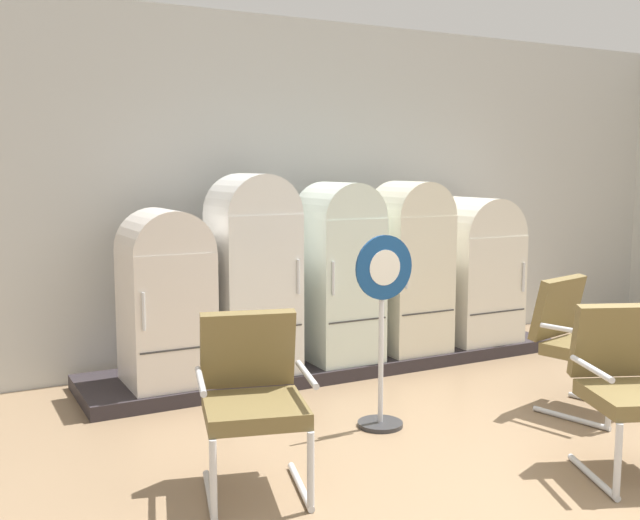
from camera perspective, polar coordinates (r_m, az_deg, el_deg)
name	(u,v)px	position (r m, az deg, el deg)	size (l,w,h in m)	color
ground	(599,503)	(4.53, 20.86, -17.22)	(12.00, 10.00, 0.05)	#886D51
back_wall	(302,189)	(7.08, -1.40, 5.54)	(11.76, 0.12, 3.18)	silver
display_plinth	(334,361)	(6.75, 1.07, -7.87)	(4.49, 0.95, 0.11)	#2C262A
refrigerator_0	(166,292)	(5.89, -11.89, -2.47)	(0.64, 0.67, 1.38)	silver
refrigerator_1	(253,267)	(6.09, -5.22, -0.58)	(0.65, 0.63, 1.65)	white
refrigerator_2	(339,266)	(6.47, 1.51, -0.46)	(0.61, 0.66, 1.57)	silver
refrigerator_3	(410,261)	(6.83, 7.01, -0.09)	(0.61, 0.61, 1.57)	silver
refrigerator_4	(475,266)	(7.38, 11.92, -0.46)	(0.72, 0.72, 1.41)	silver
armchair_left	(252,391)	(4.21, -5.26, -10.09)	(0.73, 0.78, 0.99)	silver
armchair_right	(580,336)	(5.81, 19.50, -5.61)	(0.72, 0.78, 0.99)	silver
armchair_center	(631,380)	(4.76, 22.96, -8.57)	(0.77, 0.82, 0.99)	silver
sign_stand	(382,336)	(5.13, 4.85, -5.93)	(0.45, 0.32, 1.36)	#2D2D30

